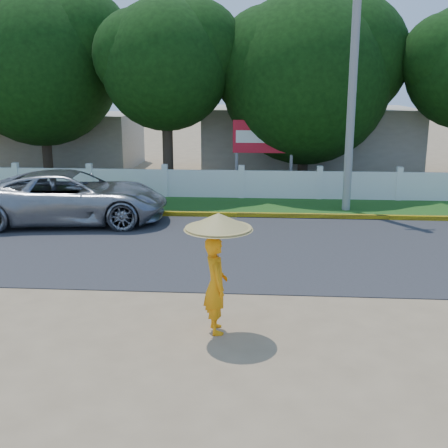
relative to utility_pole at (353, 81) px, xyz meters
name	(u,v)px	position (x,y,z in m)	size (l,w,h in m)	color
ground	(217,312)	(-3.79, -9.38, -4.46)	(120.00, 120.00, 0.00)	#9E8460
road	(231,247)	(-3.79, -4.88, -4.45)	(60.00, 7.00, 0.02)	#38383A
grass_verge	(240,206)	(-3.79, 0.37, -4.44)	(60.00, 3.50, 0.03)	#2D601E
curb	(237,215)	(-3.79, -1.33, -4.38)	(40.00, 0.18, 0.16)	yellow
fence	(241,184)	(-3.79, 1.82, -3.91)	(40.00, 0.10, 1.10)	silver
building_near	(308,140)	(-0.79, 8.62, -2.86)	(10.00, 6.00, 3.20)	#B7AD99
building_far	(60,140)	(-13.79, 9.62, -3.06)	(8.00, 5.00, 2.80)	#B7AD99
utility_pole	(353,81)	(0.00, 0.00, 0.00)	(0.28, 0.28, 8.91)	gray
vehicle	(72,197)	(-9.04, -2.44, -3.62)	(2.79, 6.05, 1.68)	#96999E
monk_with_parasol	(217,255)	(-3.71, -10.21, -3.01)	(1.22, 1.22, 2.22)	orange
billboard	(264,141)	(-2.94, 2.92, -2.32)	(2.50, 0.13, 2.95)	gray
tree_row	(244,70)	(-3.84, 4.81, 0.45)	(32.49, 7.82, 8.82)	#473828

